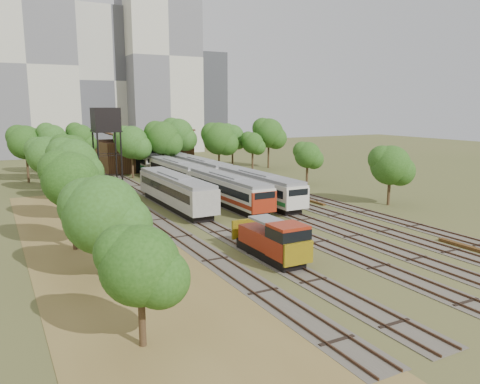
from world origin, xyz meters
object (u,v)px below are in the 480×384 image
railcar_red_set (199,180)px  water_tower (106,122)px  railcar_green_set (201,170)px  shunter_locomotive (275,241)px

railcar_red_set → water_tower: 14.20m
railcar_green_set → shunter_locomotive: (-10.00, -37.09, -0.40)m
railcar_green_set → water_tower: bearing=-161.1°
railcar_red_set → railcar_green_set: 9.34m
railcar_green_set → shunter_locomotive: bearing=-105.1°
shunter_locomotive → water_tower: water_tower is taller
railcar_green_set → shunter_locomotive: railcar_green_set is taller
shunter_locomotive → water_tower: bearing=99.6°
railcar_red_set → water_tower: size_ratio=2.98×
railcar_red_set → railcar_green_set: railcar_green_set is taller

